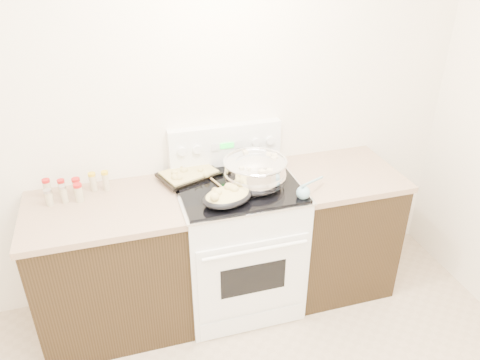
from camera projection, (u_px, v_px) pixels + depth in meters
name	position (u px, v px, depth m)	size (l,w,h in m)	color
room_shell	(259.00, 206.00, 1.29)	(4.10, 3.60, 2.75)	white
counter_left	(112.00, 267.00, 2.97)	(0.93, 0.67, 0.92)	black
counter_right	(335.00, 228.00, 3.36)	(0.73, 0.67, 0.92)	black
kitchen_range	(238.00, 242.00, 3.16)	(0.78, 0.73, 1.22)	white
mixing_bowl	(255.00, 173.00, 2.88)	(0.44, 0.44, 0.23)	silver
roasting_pan	(227.00, 196.00, 2.71)	(0.35, 0.29, 0.11)	black
baking_sheet	(189.00, 174.00, 3.02)	(0.43, 0.36, 0.06)	black
wooden_spoon	(215.00, 188.00, 2.87)	(0.09, 0.24, 0.04)	#AD884F
blue_ladle	(304.00, 191.00, 2.79)	(0.24, 0.20, 0.10)	#79A7B4
spice_jars	(73.00, 188.00, 2.82)	(0.39, 0.16, 0.13)	#BFB28C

